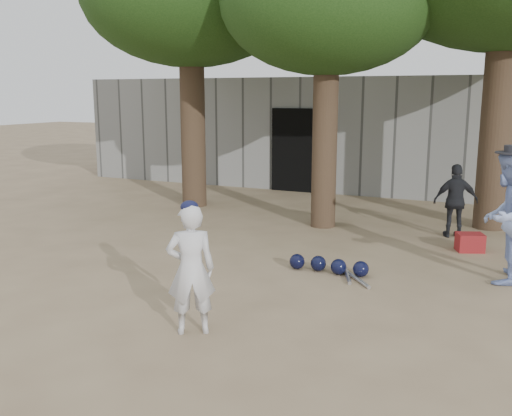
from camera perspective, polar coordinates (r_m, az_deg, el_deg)
The scene contains 8 objects.
ground at distance 7.91m, azimuth -7.03°, elevation -7.71°, with size 70.00×70.00×0.00m, color #937C5E.
boy_player at distance 6.20m, azimuth -6.53°, elevation -6.13°, with size 0.52×0.34×1.44m, color silver.
spectator_blue at distance 8.50m, azimuth 23.78°, elevation -0.88°, with size 0.89×0.69×1.83m, color #90A5DF.
spectator_dark at distance 10.91m, azimuth 19.34°, elevation 0.67°, with size 0.78×0.33×1.34m, color black.
red_bag at distance 10.12m, azimuth 20.60°, elevation -3.24°, with size 0.42×0.32×0.30m, color maroon.
back_building at distance 17.19m, azimuth 11.21°, elevation 7.57°, with size 16.00×5.24×3.00m.
helmet_row at distance 8.43m, azimuth 7.24°, elevation -5.69°, with size 1.19×0.27×0.23m.
bat_pile at distance 8.23m, azimuth 9.61°, elevation -6.83°, with size 0.59×0.76×0.06m.
Camera 1 is at (3.94, -6.36, 2.58)m, focal length 40.00 mm.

